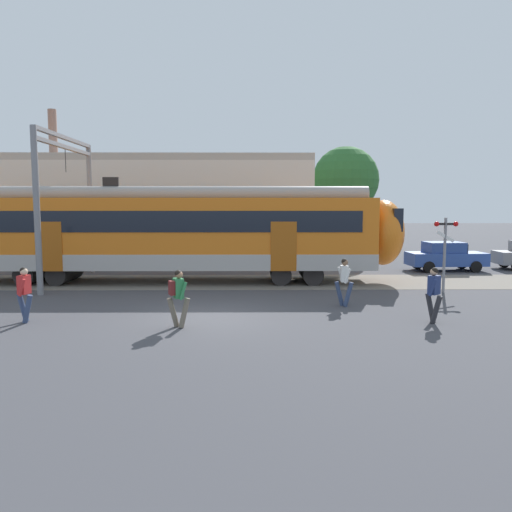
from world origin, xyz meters
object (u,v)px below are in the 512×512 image
crossing_signal (445,243)px  pedestrian_white (344,279)px  pedestrian_red (24,291)px  pedestrian_green (178,293)px  pedestrian_navy (434,291)px  parked_car_blue (446,256)px

crossing_signal → pedestrian_white: bearing=-149.4°
pedestrian_red → pedestrian_white: same height
pedestrian_red → pedestrian_white: bearing=13.0°
pedestrian_green → pedestrian_navy: size_ratio=1.00×
pedestrian_navy → parked_car_blue: bearing=67.2°
pedestrian_white → pedestrian_navy: (2.21, -2.46, 0.00)m
pedestrian_navy → pedestrian_green: bearing=-176.1°
pedestrian_green → crossing_signal: crossing_signal is taller
pedestrian_white → pedestrian_green: bearing=-150.7°
pedestrian_green → pedestrian_navy: same height
pedestrian_white → parked_car_blue: pedestrian_white is taller
crossing_signal → parked_car_blue: bearing=68.2°
parked_car_blue → pedestrian_navy: bearing=-112.8°
pedestrian_navy → crossing_signal: 5.70m
pedestrian_white → pedestrian_navy: same height
pedestrian_red → pedestrian_green: size_ratio=1.00×
pedestrian_green → crossing_signal: size_ratio=0.56×
crossing_signal → pedestrian_navy: bearing=-114.0°
pedestrian_green → pedestrian_white: (5.30, 2.97, -0.03)m
parked_car_blue → crossing_signal: 7.22m
pedestrian_red → parked_car_blue: 20.64m
pedestrian_green → crossing_signal: (9.79, 5.62, 1.02)m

